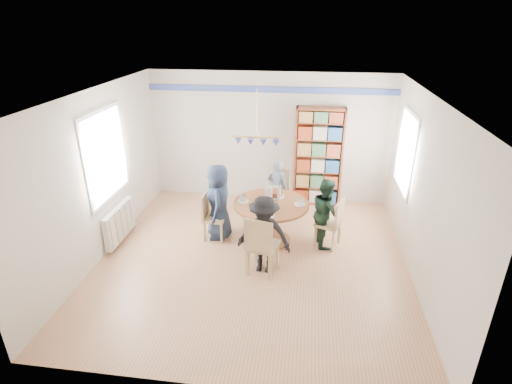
% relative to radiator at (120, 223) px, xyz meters
% --- Properties ---
extents(ground, '(5.00, 5.00, 0.00)m').
position_rel_radiator_xyz_m(ground, '(2.42, -0.30, -0.35)').
color(ground, tan).
extents(room_shell, '(5.00, 5.00, 5.00)m').
position_rel_radiator_xyz_m(room_shell, '(2.16, 0.57, 1.30)').
color(room_shell, white).
rests_on(room_shell, ground).
extents(radiator, '(0.12, 1.00, 0.60)m').
position_rel_radiator_xyz_m(radiator, '(0.00, 0.00, 0.00)').
color(radiator, silver).
rests_on(radiator, ground).
extents(dining_table, '(1.30, 1.30, 0.75)m').
position_rel_radiator_xyz_m(dining_table, '(2.65, 0.34, 0.21)').
color(dining_table, brown).
rests_on(dining_table, ground).
extents(chair_left, '(0.39, 0.39, 0.86)m').
position_rel_radiator_xyz_m(chair_left, '(1.58, 0.31, 0.12)').
color(chair_left, tan).
rests_on(chair_left, ground).
extents(chair_right, '(0.51, 0.51, 0.89)m').
position_rel_radiator_xyz_m(chair_right, '(3.71, 0.31, 0.14)').
color(chair_right, tan).
rests_on(chair_right, ground).
extents(chair_far, '(0.55, 0.55, 0.99)m').
position_rel_radiator_xyz_m(chair_far, '(2.67, 1.32, 0.19)').
color(chair_far, tan).
rests_on(chair_far, ground).
extents(chair_near, '(0.53, 0.53, 1.00)m').
position_rel_radiator_xyz_m(chair_near, '(2.60, -0.68, 0.20)').
color(chair_near, tan).
rests_on(chair_near, ground).
extents(person_left, '(0.54, 0.73, 1.38)m').
position_rel_radiator_xyz_m(person_left, '(1.72, 0.38, 0.34)').
color(person_left, '#1C283D').
rests_on(person_left, ground).
extents(person_right, '(0.60, 0.69, 1.22)m').
position_rel_radiator_xyz_m(person_right, '(3.59, 0.38, 0.26)').
color(person_right, '#193224').
rests_on(person_right, ground).
extents(person_far, '(0.52, 0.43, 1.22)m').
position_rel_radiator_xyz_m(person_far, '(2.68, 1.27, 0.26)').
color(person_far, gray).
rests_on(person_far, ground).
extents(person_near, '(0.87, 0.56, 1.28)m').
position_rel_radiator_xyz_m(person_near, '(2.63, -0.57, 0.29)').
color(person_near, black).
rests_on(person_near, ground).
extents(bookshelf, '(0.98, 0.29, 2.06)m').
position_rel_radiator_xyz_m(bookshelf, '(3.44, 2.04, 0.66)').
color(bookshelf, maroon).
rests_on(bookshelf, ground).
extents(tableware, '(1.19, 1.19, 0.31)m').
position_rel_radiator_xyz_m(tableware, '(2.62, 0.37, 0.47)').
color(tableware, white).
rests_on(tableware, dining_table).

